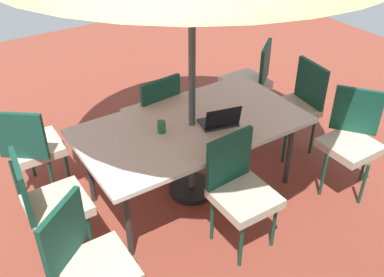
{
  "coord_description": "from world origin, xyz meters",
  "views": [
    {
      "loc": [
        1.8,
        2.78,
        2.85
      ],
      "look_at": [
        0.0,
        0.0,
        0.62
      ],
      "focal_mm": 41.56,
      "sensor_mm": 36.0,
      "label": 1
    }
  ],
  "objects_px": {
    "chair_southeast": "(32,146)",
    "chair_north": "(240,188)",
    "chair_west": "(297,104)",
    "dining_table": "(192,129)",
    "laptop": "(220,121)",
    "chair_northeast": "(88,261)",
    "chair_east": "(48,201)",
    "cup": "(162,127)",
    "chair_northwest": "(352,137)",
    "chair_south": "(153,113)",
    "chair_southwest": "(251,78)"
  },
  "relations": [
    {
      "from": "dining_table",
      "to": "chair_north",
      "type": "xyz_separation_m",
      "value": [
        0.01,
        0.72,
        -0.17
      ]
    },
    {
      "from": "dining_table",
      "to": "chair_southeast",
      "type": "relative_size",
      "value": 2.05
    },
    {
      "from": "chair_west",
      "to": "chair_southeast",
      "type": "xyz_separation_m",
      "value": [
        2.56,
        -0.74,
        0.0
      ]
    },
    {
      "from": "chair_northeast",
      "to": "chair_north",
      "type": "height_order",
      "value": "same"
    },
    {
      "from": "chair_southeast",
      "to": "cup",
      "type": "distance_m",
      "value": 1.22
    },
    {
      "from": "chair_south",
      "to": "chair_southeast",
      "type": "height_order",
      "value": "same"
    },
    {
      "from": "chair_south",
      "to": "chair_east",
      "type": "bearing_deg",
      "value": 23.48
    },
    {
      "from": "chair_north",
      "to": "cup",
      "type": "height_order",
      "value": "chair_north"
    },
    {
      "from": "chair_west",
      "to": "chair_northeast",
      "type": "bearing_deg",
      "value": -66.7
    },
    {
      "from": "laptop",
      "to": "chair_south",
      "type": "bearing_deg",
      "value": -62.33
    },
    {
      "from": "dining_table",
      "to": "chair_west",
      "type": "bearing_deg",
      "value": -178.74
    },
    {
      "from": "chair_west",
      "to": "laptop",
      "type": "bearing_deg",
      "value": -74.26
    },
    {
      "from": "chair_northwest",
      "to": "laptop",
      "type": "height_order",
      "value": "laptop"
    },
    {
      "from": "laptop",
      "to": "cup",
      "type": "bearing_deg",
      "value": -7.71
    },
    {
      "from": "chair_southeast",
      "to": "chair_north",
      "type": "bearing_deg",
      "value": 167.48
    },
    {
      "from": "laptop",
      "to": "cup",
      "type": "xyz_separation_m",
      "value": [
        0.48,
        -0.19,
        0.01
      ]
    },
    {
      "from": "chair_southeast",
      "to": "chair_west",
      "type": "bearing_deg",
      "value": -157.84
    },
    {
      "from": "chair_east",
      "to": "laptop",
      "type": "distance_m",
      "value": 1.56
    },
    {
      "from": "chair_northeast",
      "to": "cup",
      "type": "relative_size",
      "value": 9.34
    },
    {
      "from": "dining_table",
      "to": "chair_northwest",
      "type": "distance_m",
      "value": 1.5
    },
    {
      "from": "chair_northwest",
      "to": "cup",
      "type": "height_order",
      "value": "chair_northwest"
    },
    {
      "from": "chair_northeast",
      "to": "chair_north",
      "type": "relative_size",
      "value": 1.0
    },
    {
      "from": "laptop",
      "to": "chair_northwest",
      "type": "bearing_deg",
      "value": 167.11
    },
    {
      "from": "chair_south",
      "to": "chair_southwest",
      "type": "distance_m",
      "value": 1.34
    },
    {
      "from": "chair_northeast",
      "to": "chair_west",
      "type": "bearing_deg",
      "value": -21.07
    },
    {
      "from": "chair_north",
      "to": "chair_west",
      "type": "bearing_deg",
      "value": 25.48
    },
    {
      "from": "dining_table",
      "to": "cup",
      "type": "distance_m",
      "value": 0.31
    },
    {
      "from": "chair_northwest",
      "to": "laptop",
      "type": "distance_m",
      "value": 1.28
    },
    {
      "from": "chair_northeast",
      "to": "cup",
      "type": "xyz_separation_m",
      "value": [
        -1.02,
        -0.79,
        0.27
      ]
    },
    {
      "from": "dining_table",
      "to": "chair_west",
      "type": "height_order",
      "value": "chair_west"
    },
    {
      "from": "chair_west",
      "to": "laptop",
      "type": "height_order",
      "value": "laptop"
    },
    {
      "from": "chair_north",
      "to": "cup",
      "type": "bearing_deg",
      "value": 106.5
    },
    {
      "from": "chair_north",
      "to": "chair_east",
      "type": "bearing_deg",
      "value": 149.36
    },
    {
      "from": "chair_northeast",
      "to": "chair_southwest",
      "type": "distance_m",
      "value": 3.03
    },
    {
      "from": "chair_southeast",
      "to": "chair_south",
      "type": "bearing_deg",
      "value": -145.82
    },
    {
      "from": "dining_table",
      "to": "chair_south",
      "type": "bearing_deg",
      "value": -88.1
    },
    {
      "from": "chair_southwest",
      "to": "chair_north",
      "type": "xyz_separation_m",
      "value": [
        1.32,
        1.48,
        0.0
      ]
    },
    {
      "from": "chair_east",
      "to": "cup",
      "type": "bearing_deg",
      "value": -80.27
    },
    {
      "from": "chair_northwest",
      "to": "chair_southwest",
      "type": "height_order",
      "value": "same"
    },
    {
      "from": "cup",
      "to": "chair_north",
      "type": "bearing_deg",
      "value": 110.17
    },
    {
      "from": "chair_south",
      "to": "chair_north",
      "type": "distance_m",
      "value": 1.4
    },
    {
      "from": "chair_east",
      "to": "chair_northwest",
      "type": "xyz_separation_m",
      "value": [
        -2.66,
        0.67,
        0.0
      ]
    },
    {
      "from": "chair_northeast",
      "to": "cup",
      "type": "height_order",
      "value": "chair_northeast"
    },
    {
      "from": "chair_south",
      "to": "chair_northeast",
      "type": "bearing_deg",
      "value": 43.05
    },
    {
      "from": "chair_west",
      "to": "laptop",
      "type": "relative_size",
      "value": 2.66
    },
    {
      "from": "chair_west",
      "to": "chair_southeast",
      "type": "relative_size",
      "value": 1.0
    },
    {
      "from": "chair_west",
      "to": "chair_south",
      "type": "distance_m",
      "value": 1.5
    },
    {
      "from": "chair_northwest",
      "to": "chair_south",
      "type": "height_order",
      "value": "same"
    },
    {
      "from": "chair_north",
      "to": "chair_southeast",
      "type": "bearing_deg",
      "value": 125.5
    },
    {
      "from": "chair_east",
      "to": "cup",
      "type": "distance_m",
      "value": 1.09
    }
  ]
}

